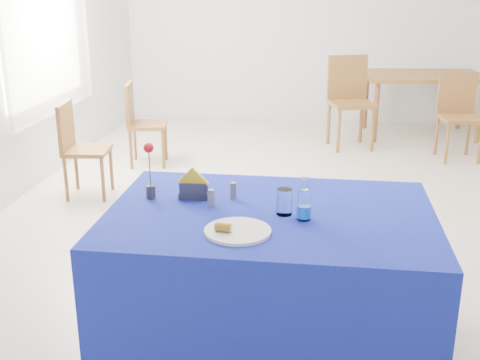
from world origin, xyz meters
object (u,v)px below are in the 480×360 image
object	(u,v)px
blue_table	(269,281)
water_bottle	(304,205)
plate	(238,231)
chair_bg_right	(459,110)
chair_bg_left	(349,95)
chair_win_a	(78,143)
oak_table	(423,80)
chair_win_b	(140,118)

from	to	relation	value
blue_table	water_bottle	xyz separation A→B (m)	(0.16, -0.08, 0.45)
plate	chair_bg_right	distance (m)	4.43
water_bottle	chair_bg_left	size ratio (longest dim) A/B	0.21
chair_bg_left	chair_bg_right	distance (m)	1.18
chair_bg_left	chair_win_a	xyz separation A→B (m)	(-2.40, -2.03, -0.11)
oak_table	chair_win_a	size ratio (longest dim) A/B	1.76
plate	blue_table	size ratio (longest dim) A/B	0.19
plate	water_bottle	world-z (taller)	water_bottle
plate	chair_bg_left	bearing A→B (deg)	81.40
chair_bg_left	chair_win_a	world-z (taller)	chair_bg_left
chair_win_a	chair_win_b	world-z (taller)	chair_win_b
blue_table	chair_win_a	distance (m)	2.79
plate	chair_win_b	bearing A→B (deg)	113.80
blue_table	chair_win_a	xyz separation A→B (m)	(-1.86, 2.08, 0.10)
chair_win_b	water_bottle	bearing A→B (deg)	-160.80
plate	chair_win_b	xyz separation A→B (m)	(-1.47, 3.34, -0.28)
oak_table	water_bottle	bearing A→B (deg)	-104.74
blue_table	chair_win_a	size ratio (longest dim) A/B	1.92
blue_table	chair_bg_right	size ratio (longest dim) A/B	1.78
chair_bg_left	chair_bg_right	xyz separation A→B (m)	(1.13, -0.34, -0.07)
plate	water_bottle	size ratio (longest dim) A/B	1.41
blue_table	oak_table	size ratio (longest dim) A/B	1.09
blue_table	oak_table	distance (m)	4.93
water_bottle	chair_bg_right	xyz separation A→B (m)	(1.51, 3.85, -0.31)
blue_table	chair_win_a	bearing A→B (deg)	131.74
water_bottle	chair_win_b	distance (m)	3.62
chair_bg_right	chair_win_b	bearing A→B (deg)	-175.91
blue_table	chair_bg_right	bearing A→B (deg)	66.10
oak_table	blue_table	bearing A→B (deg)	-106.83
oak_table	chair_bg_right	distance (m)	0.99
plate	chair_bg_right	bearing A→B (deg)	66.09
plate	chair_win_a	bearing A→B (deg)	126.32
oak_table	chair_win_b	world-z (taller)	chair_win_b
chair_win_a	chair_bg_right	bearing A→B (deg)	-70.83
chair_bg_right	chair_win_b	size ratio (longest dim) A/B	1.06
plate	blue_table	xyz separation A→B (m)	(0.12, 0.28, -0.39)
chair_bg_left	chair_win_a	size ratio (longest dim) A/B	1.22
chair_bg_right	chair_bg_left	bearing A→B (deg)	155.14
plate	chair_win_a	distance (m)	2.94
oak_table	chair_bg_right	world-z (taller)	chair_bg_right
plate	chair_win_a	world-z (taller)	chair_win_a
blue_table	chair_bg_left	size ratio (longest dim) A/B	1.57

